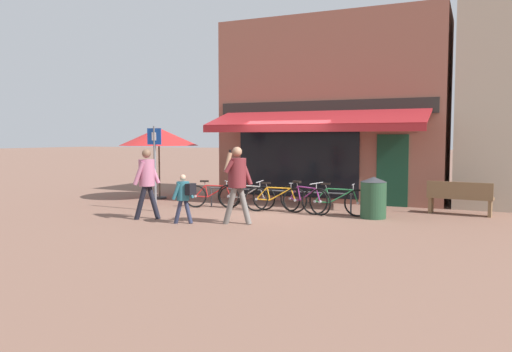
% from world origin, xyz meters
% --- Properties ---
extents(ground_plane, '(160.00, 160.00, 0.00)m').
position_xyz_m(ground_plane, '(0.00, 0.00, 0.00)').
color(ground_plane, brown).
extents(shop_front, '(7.13, 4.68, 5.81)m').
position_xyz_m(shop_front, '(0.60, 3.95, 2.90)').
color(shop_front, '#8E5647').
rests_on(shop_front, ground_plane).
extents(bike_rack_rail, '(4.20, 0.04, 0.57)m').
position_xyz_m(bike_rack_rail, '(-0.01, 0.29, 0.48)').
color(bike_rack_rail, '#47494F').
rests_on(bike_rack_rail, ground_plane).
extents(bicycle_red, '(1.60, 0.75, 0.81)m').
position_xyz_m(bicycle_red, '(-1.92, 0.12, 0.35)').
color(bicycle_red, black).
rests_on(bicycle_red, ground_plane).
extents(bicycle_silver, '(1.77, 0.52, 0.82)m').
position_xyz_m(bicycle_silver, '(-0.92, 0.21, 0.37)').
color(bicycle_silver, black).
rests_on(bicycle_silver, ground_plane).
extents(bicycle_orange, '(1.72, 0.59, 0.82)m').
position_xyz_m(bicycle_orange, '(0.04, 0.06, 0.36)').
color(bicycle_orange, black).
rests_on(bicycle_orange, ground_plane).
extents(bicycle_purple, '(1.64, 0.77, 0.85)m').
position_xyz_m(bicycle_purple, '(0.84, 0.12, 0.38)').
color(bicycle_purple, black).
rests_on(bicycle_purple, ground_plane).
extents(bicycle_green, '(1.79, 0.52, 0.84)m').
position_xyz_m(bicycle_green, '(1.71, 0.06, 0.38)').
color(bicycle_green, black).
rests_on(bicycle_green, ground_plane).
extents(pedestrian_adult, '(0.66, 0.65, 1.81)m').
position_xyz_m(pedestrian_adult, '(-0.06, -2.09, 1.10)').
color(pedestrian_adult, slate).
rests_on(pedestrian_adult, ground_plane).
extents(pedestrian_child, '(0.52, 0.46, 1.16)m').
position_xyz_m(pedestrian_child, '(-1.22, -2.53, 0.71)').
color(pedestrian_child, '#282D47').
rests_on(pedestrian_child, ground_plane).
extents(pedestrian_second_adult, '(0.57, 0.69, 1.74)m').
position_xyz_m(pedestrian_second_adult, '(-2.39, -2.36, 1.05)').
color(pedestrian_second_adult, black).
rests_on(pedestrian_second_adult, ground_plane).
extents(litter_bin, '(0.65, 0.65, 1.03)m').
position_xyz_m(litter_bin, '(2.66, 0.07, 0.52)').
color(litter_bin, '#23472D').
rests_on(litter_bin, ground_plane).
extents(parking_sign, '(0.44, 0.07, 2.32)m').
position_xyz_m(parking_sign, '(-3.02, -1.12, 1.42)').
color(parking_sign, slate).
rests_on(parking_sign, ground_plane).
extents(cafe_parasol, '(2.56, 2.56, 2.33)m').
position_xyz_m(cafe_parasol, '(-4.54, 1.27, 2.03)').
color(cafe_parasol, '#4C3D2D').
rests_on(cafe_parasol, ground_plane).
extents(park_bench, '(1.64, 0.60, 0.87)m').
position_xyz_m(park_bench, '(4.61, 1.49, 0.46)').
color(park_bench, brown).
rests_on(park_bench, ground_plane).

